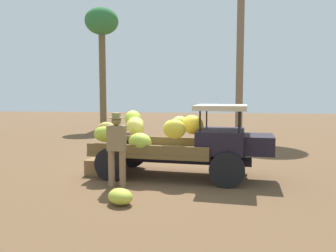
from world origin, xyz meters
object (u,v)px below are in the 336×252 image
(truck, at_px, (185,141))
(farmer, at_px, (117,145))
(wooden_crate, at_px, (96,166))
(loose_banana_bunch, at_px, (120,197))

(truck, relative_size, farmer, 2.71)
(wooden_crate, bearing_deg, truck, -1.17)
(farmer, relative_size, loose_banana_bunch, 3.10)
(farmer, xyz_separation_m, loose_banana_bunch, (0.41, -1.23, -0.81))
(truck, bearing_deg, wooden_crate, -175.27)
(farmer, height_order, wooden_crate, farmer)
(farmer, relative_size, wooden_crate, 2.94)
(wooden_crate, relative_size, loose_banana_bunch, 1.05)
(farmer, bearing_deg, truck, -51.18)
(truck, height_order, loose_banana_bunch, truck)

